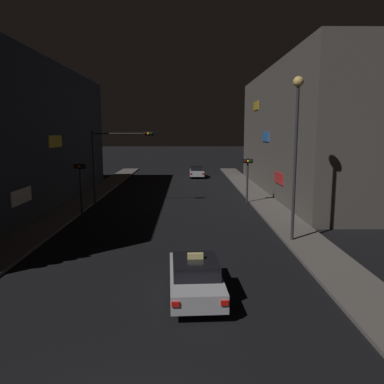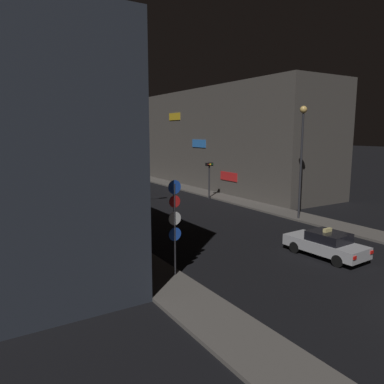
# 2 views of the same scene
# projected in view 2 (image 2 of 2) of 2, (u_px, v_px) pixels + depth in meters

# --- Properties ---
(sidewalk_left) EXTENTS (2.41, 56.01, 0.15)m
(sidewalk_left) POSITION_uv_depth(u_px,v_px,m) (68.00, 211.00, 31.60)
(sidewalk_left) COLOR #5B5651
(sidewalk_left) RESTS_ON ground_plane
(sidewalk_right) EXTENTS (2.41, 56.01, 0.15)m
(sidewalk_right) POSITION_uv_depth(u_px,v_px,m) (214.00, 195.00, 39.51)
(sidewalk_right) COLOR #5B5651
(sidewalk_right) RESTS_ON ground_plane
(building_facade_right) EXTENTS (8.16, 29.10, 11.74)m
(building_facade_right) POSITION_uv_depth(u_px,v_px,m) (227.00, 139.00, 45.30)
(building_facade_right) COLOR #514C47
(building_facade_right) RESTS_ON ground_plane
(taxi) EXTENTS (2.02, 4.53, 1.62)m
(taxi) POSITION_uv_depth(u_px,v_px,m) (326.00, 244.00, 20.07)
(taxi) COLOR #B7B7BC
(taxi) RESTS_ON ground_plane
(far_car) EXTENTS (1.85, 4.47, 1.42)m
(far_car) POSITION_uv_depth(u_px,v_px,m) (112.00, 176.00, 51.20)
(far_car) COLOR #B7B7BC
(far_car) RESTS_ON ground_plane
(traffic_light_overhead) EXTENTS (4.85, 0.42, 5.98)m
(traffic_light_overhead) POSITION_uv_depth(u_px,v_px,m) (110.00, 161.00, 30.94)
(traffic_light_overhead) COLOR #2D2D33
(traffic_light_overhead) RESTS_ON ground_plane
(traffic_light_left_kerb) EXTENTS (0.80, 0.42, 3.76)m
(traffic_light_left_kerb) POSITION_uv_depth(u_px,v_px,m) (105.00, 188.00, 27.02)
(traffic_light_left_kerb) COLOR #2D2D33
(traffic_light_left_kerb) RESTS_ON ground_plane
(traffic_light_right_kerb) EXTENTS (0.80, 0.42, 3.77)m
(traffic_light_right_kerb) POSITION_uv_depth(u_px,v_px,m) (209.00, 172.00, 37.26)
(traffic_light_right_kerb) COLOR #2D2D33
(traffic_light_right_kerb) RESTS_ON ground_plane
(sign_pole_left) EXTENTS (0.64, 0.10, 4.46)m
(sign_pole_left) POSITION_uv_depth(u_px,v_px,m) (175.00, 220.00, 16.90)
(sign_pole_left) COLOR #2D2D33
(sign_pole_left) RESTS_ON sidewalk_left
(street_lamp_near_block) EXTENTS (0.54, 0.54, 8.50)m
(street_lamp_near_block) POSITION_uv_depth(u_px,v_px,m) (302.00, 142.00, 27.68)
(street_lamp_near_block) COLOR #2D2D33
(street_lamp_near_block) RESTS_ON sidewalk_right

